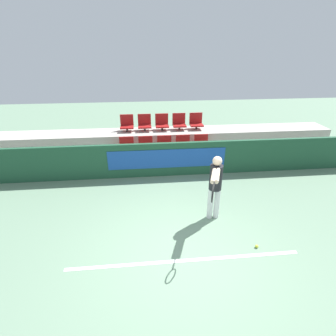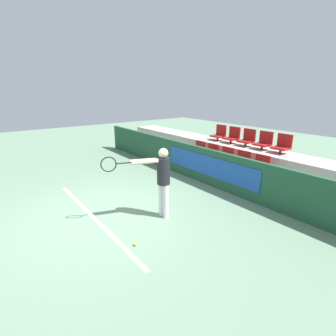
{
  "view_description": "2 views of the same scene",
  "coord_description": "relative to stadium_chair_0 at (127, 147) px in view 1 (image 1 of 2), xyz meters",
  "views": [
    {
      "loc": [
        -0.71,
        -3.92,
        3.8
      ],
      "look_at": [
        -0.11,
        1.99,
        0.95
      ],
      "focal_mm": 28.0,
      "sensor_mm": 36.0,
      "label": 1
    },
    {
      "loc": [
        5.26,
        -2.03,
        2.8
      ],
      "look_at": [
        0.1,
        1.82,
        0.83
      ],
      "focal_mm": 28.0,
      "sensor_mm": 36.0,
      "label": 2
    }
  ],
  "objects": [
    {
      "name": "ground_plane",
      "position": [
        1.24,
        -4.15,
        -0.72
      ],
      "size": [
        30.0,
        30.0,
        0.0
      ],
      "primitive_type": "plane",
      "color": "slate"
    },
    {
      "name": "stadium_chair_3",
      "position": [
        1.86,
        0.0,
        0.0
      ],
      "size": [
        0.46,
        0.39,
        0.56
      ],
      "color": "#333333",
      "rests_on": "bleacher_tier_front"
    },
    {
      "name": "barrier_wall",
      "position": [
        1.24,
        -0.71,
        -0.18
      ],
      "size": [
        12.56,
        0.14,
        1.08
      ],
      "color": "#1E4C33",
      "rests_on": "ground"
    },
    {
      "name": "stadium_chair_4",
      "position": [
        2.48,
        0.0,
        0.0
      ],
      "size": [
        0.46,
        0.39,
        0.56
      ],
      "color": "#333333",
      "rests_on": "bleacher_tier_front"
    },
    {
      "name": "stadium_chair_7",
      "position": [
        1.24,
        1.01,
        0.48
      ],
      "size": [
        0.46,
        0.39,
        0.56
      ],
      "color": "#333333",
      "rests_on": "bleacher_tier_middle"
    },
    {
      "name": "stadium_chair_1",
      "position": [
        0.62,
        0.0,
        0.0
      ],
      "size": [
        0.46,
        0.39,
        0.56
      ],
      "color": "#333333",
      "rests_on": "bleacher_tier_front"
    },
    {
      "name": "stadium_chair_5",
      "position": [
        0.0,
        1.01,
        0.48
      ],
      "size": [
        0.46,
        0.39,
        0.56
      ],
      "color": "#333333",
      "rests_on": "bleacher_tier_middle"
    },
    {
      "name": "stadium_chair_0",
      "position": [
        0.0,
        0.0,
        0.0
      ],
      "size": [
        0.46,
        0.39,
        0.56
      ],
      "color": "#333333",
      "rests_on": "bleacher_tier_front"
    },
    {
      "name": "court_baseline",
      "position": [
        1.24,
        -4.35,
        -0.72
      ],
      "size": [
        4.53,
        0.08,
        0.01
      ],
      "color": "white",
      "rests_on": "ground"
    },
    {
      "name": "stadium_chair_2",
      "position": [
        1.24,
        0.0,
        0.0
      ],
      "size": [
        0.46,
        0.39,
        0.56
      ],
      "color": "#333333",
      "rests_on": "bleacher_tier_front"
    },
    {
      "name": "bleacher_tier_middle",
      "position": [
        1.24,
        0.89,
        -0.24
      ],
      "size": [
        12.16,
        1.01,
        0.96
      ],
      "color": "#ADA89E",
      "rests_on": "ground"
    },
    {
      "name": "tennis_ball",
      "position": [
        2.76,
        -4.14,
        -0.69
      ],
      "size": [
        0.07,
        0.07,
        0.07
      ],
      "color": "#CCDB33",
      "rests_on": "ground"
    },
    {
      "name": "tennis_player",
      "position": [
        2.09,
        -3.1,
        0.24
      ],
      "size": [
        0.59,
        1.39,
        1.59
      ],
      "rotation": [
        0.0,
        0.0,
        -0.33
      ],
      "color": "silver",
      "rests_on": "ground"
    },
    {
      "name": "stadium_chair_6",
      "position": [
        0.62,
        1.01,
        0.48
      ],
      "size": [
        0.46,
        0.39,
        0.56
      ],
      "color": "#333333",
      "rests_on": "bleacher_tier_middle"
    },
    {
      "name": "bleacher_tier_front",
      "position": [
        1.24,
        -0.12,
        -0.48
      ],
      "size": [
        12.16,
        1.01,
        0.48
      ],
      "color": "#ADA89E",
      "rests_on": "ground"
    },
    {
      "name": "stadium_chair_8",
      "position": [
        1.86,
        1.01,
        0.48
      ],
      "size": [
        0.46,
        0.39,
        0.56
      ],
      "color": "#333333",
      "rests_on": "bleacher_tier_middle"
    },
    {
      "name": "stadium_chair_9",
      "position": [
        2.48,
        1.01,
        0.48
      ],
      "size": [
        0.46,
        0.39,
        0.56
      ],
      "color": "#333333",
      "rests_on": "bleacher_tier_middle"
    }
  ]
}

